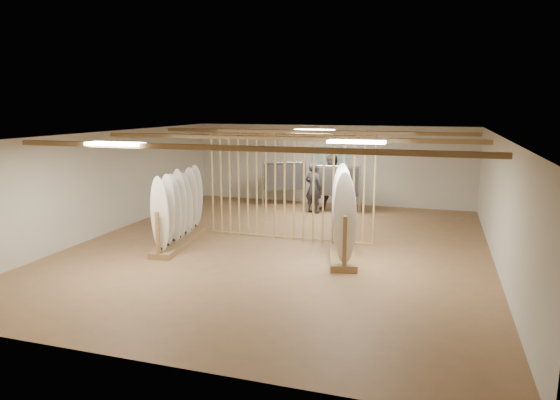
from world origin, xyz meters
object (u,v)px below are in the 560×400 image
(rack_left, at_px, (179,220))
(clothing_rack_b, at_px, (337,181))
(shopper_b, at_px, (333,179))
(clothing_rack_a, at_px, (284,177))
(shopper_a, at_px, (313,185))
(rack_right, at_px, (343,231))

(rack_left, bearing_deg, clothing_rack_b, 52.06)
(clothing_rack_b, bearing_deg, shopper_b, 121.30)
(rack_left, xyz_separation_m, clothing_rack_a, (1.04, 5.60, 0.39))
(shopper_b, bearing_deg, clothing_rack_b, -56.16)
(rack_left, bearing_deg, clothing_rack_a, 72.48)
(clothing_rack_b, relative_size, shopper_a, 0.85)
(clothing_rack_b, distance_m, shopper_b, 0.31)
(shopper_b, bearing_deg, rack_left, -122.30)
(rack_left, bearing_deg, shopper_a, 56.97)
(shopper_a, distance_m, shopper_b, 0.79)
(rack_left, height_order, shopper_a, shopper_a)
(clothing_rack_a, distance_m, clothing_rack_b, 2.07)
(shopper_a, height_order, shopper_b, shopper_b)
(rack_right, relative_size, clothing_rack_b, 1.30)
(rack_left, relative_size, clothing_rack_a, 1.72)
(shopper_b, bearing_deg, rack_right, -80.02)
(shopper_a, bearing_deg, clothing_rack_a, -16.15)
(clothing_rack_b, relative_size, shopper_b, 0.74)
(rack_right, bearing_deg, rack_left, 166.22)
(shopper_a, bearing_deg, rack_left, 81.51)
(shopper_a, relative_size, shopper_b, 0.88)
(rack_left, distance_m, rack_right, 4.20)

